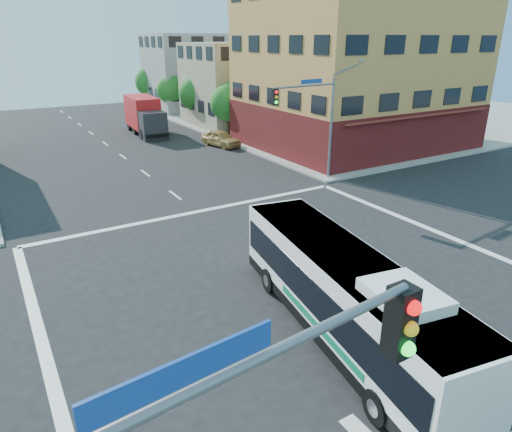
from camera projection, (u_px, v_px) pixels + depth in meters
ground at (292, 281)px, 18.98m from camera, size 120.00×120.00×0.00m
sidewalk_ne at (352, 110)px, 63.69m from camera, size 50.00×50.00×0.15m
corner_building_ne at (356, 80)px, 41.18m from camera, size 18.10×15.44×14.00m
building_east_near at (243, 84)px, 52.61m from camera, size 12.06×10.06×9.00m
building_east_far at (194, 72)px, 63.60m from camera, size 12.06×10.06×10.00m
signal_mast_ne at (314, 111)px, 30.00m from camera, size 7.91×1.13×8.07m
street_tree_a at (229, 101)px, 45.67m from camera, size 3.60×3.60×5.53m
street_tree_b at (196, 91)px, 52.00m from camera, size 3.80×3.80×5.79m
street_tree_c at (171, 88)px, 58.49m from camera, size 3.40×3.40×5.29m
street_tree_d at (150, 80)px, 64.72m from camera, size 4.00×4.00×6.03m
transit_bus at (344, 294)px, 14.92m from camera, size 4.21×11.45×3.32m
box_truck at (145, 117)px, 47.40m from camera, size 2.98×8.47×3.75m
parked_car at (221, 138)px, 42.42m from camera, size 2.69×4.61×1.47m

